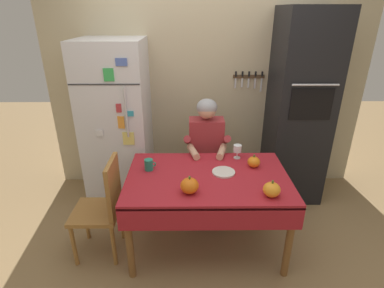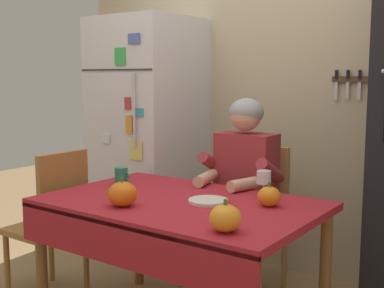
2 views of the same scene
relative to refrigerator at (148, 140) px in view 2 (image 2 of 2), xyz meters
The scene contains 12 objects.
back_wall_assembly 1.15m from the refrigerator, 21.32° to the left, with size 3.70×0.13×2.60m.
refrigerator is the anchor object (origin of this frame).
dining_table 1.32m from the refrigerator, 42.91° to the right, with size 1.40×0.90×0.74m.
chair_behind_person 1.05m from the refrigerator, ahead, with size 0.40×0.40×0.93m.
seated_person 1.02m from the refrigerator, 16.05° to the right, with size 0.47×0.55×1.25m.
chair_left_side 1.03m from the refrigerator, 87.04° to the right, with size 0.40×0.40×0.93m.
coffee_mug 0.87m from the refrigerator, 60.10° to the right, with size 0.10×0.08×0.10m.
wine_glass 1.36m from the refrigerator, 22.62° to the right, with size 0.08×0.08×0.14m.
pumpkin_large 1.55m from the refrigerator, 26.98° to the right, with size 0.11×0.11×0.12m.
pumpkin_medium 1.85m from the refrigerator, 39.65° to the right, with size 0.13×0.13×0.14m.
pumpkin_small 1.38m from the refrigerator, 54.76° to the right, with size 0.15×0.15×0.14m.
serving_tray 1.37m from the refrigerator, 36.68° to the right, with size 0.20×0.20×0.02m, color silver.
Camera 2 is at (1.53, -1.93, 1.37)m, focal length 47.25 mm.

